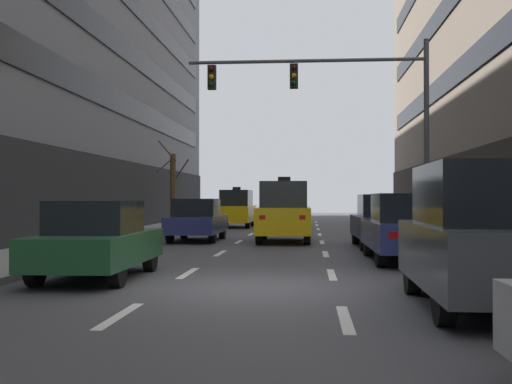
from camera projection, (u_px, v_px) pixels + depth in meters
name	position (u px, v px, depth m)	size (l,w,h in m)	color
ground_plane	(251.00, 287.00, 11.64)	(120.00, 120.00, 0.00)	#424247
lane_stripe_l1_s3	(120.00, 315.00, 8.78)	(0.16, 2.00, 0.01)	silver
lane_stripe_l1_s4	(188.00, 273.00, 13.76)	(0.16, 2.00, 0.01)	silver
lane_stripe_l1_s5	(220.00, 253.00, 18.75)	(0.16, 2.00, 0.01)	silver
lane_stripe_l1_s6	(239.00, 242.00, 23.73)	(0.16, 2.00, 0.01)	silver
lane_stripe_l1_s7	(251.00, 234.00, 28.71)	(0.16, 2.00, 0.01)	silver
lane_stripe_l1_s8	(259.00, 229.00, 33.70)	(0.16, 2.00, 0.01)	silver
lane_stripe_l1_s9	(266.00, 225.00, 38.68)	(0.16, 2.00, 0.01)	silver
lane_stripe_l1_s10	(271.00, 222.00, 43.66)	(0.16, 2.00, 0.01)	silver
lane_stripe_l2_s3	(345.00, 319.00, 8.53)	(0.16, 2.00, 0.01)	silver
lane_stripe_l2_s4	(332.00, 274.00, 13.51)	(0.16, 2.00, 0.01)	silver
lane_stripe_l2_s5	(326.00, 254.00, 18.49)	(0.16, 2.00, 0.01)	silver
lane_stripe_l2_s6	(322.00, 242.00, 23.48)	(0.16, 2.00, 0.01)	silver
lane_stripe_l2_s7	(320.00, 234.00, 28.46)	(0.16, 2.00, 0.01)	silver
lane_stripe_l2_s8	(318.00, 229.00, 33.44)	(0.16, 2.00, 0.01)	silver
lane_stripe_l2_s9	(317.00, 225.00, 38.42)	(0.16, 2.00, 0.01)	silver
lane_stripe_l2_s10	(316.00, 222.00, 43.41)	(0.16, 2.00, 0.01)	silver
car_driving_0	(197.00, 220.00, 24.23)	(1.79, 4.28, 1.60)	black
car_driving_1	(97.00, 240.00, 12.80)	(1.82, 4.22, 1.57)	black
taxi_driving_2	(284.00, 212.00, 23.65)	(1.97, 4.62, 2.42)	black
taxi_driving_3	(237.00, 209.00, 35.69)	(1.89, 4.33, 2.25)	black
taxi_driving_4	(287.00, 209.00, 34.30)	(1.89, 4.34, 2.26)	black
car_parked_1	(481.00, 237.00, 9.33)	(1.89, 4.41, 2.12)	black
car_parked_2	(408.00, 228.00, 16.27)	(1.99, 4.66, 1.74)	black
car_parked_3	(386.00, 221.00, 20.96)	(2.02, 4.68, 1.74)	black
traffic_signal_0	(345.00, 102.00, 21.76)	(8.22, 0.35, 6.87)	#4C4C51
street_tree_0	(173.00, 189.00, 32.90)	(1.67, 1.58, 4.45)	#4C3823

